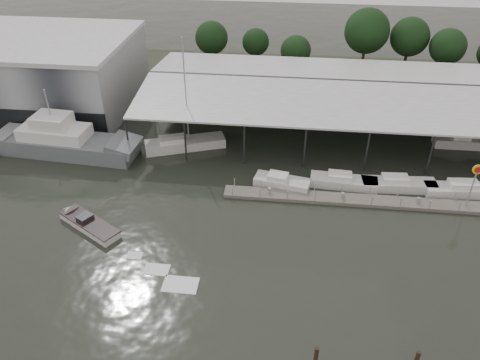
# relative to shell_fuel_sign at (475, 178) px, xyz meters

# --- Properties ---
(ground) EXTENTS (200.00, 200.00, 0.00)m
(ground) POSITION_rel_shell_fuel_sign_xyz_m (-27.00, -9.99, -3.93)
(ground) COLOR #232820
(ground) RESTS_ON ground
(land_strip_far) EXTENTS (140.00, 30.00, 0.30)m
(land_strip_far) POSITION_rel_shell_fuel_sign_xyz_m (-27.00, 32.01, -3.83)
(land_strip_far) COLOR #3A4131
(land_strip_far) RESTS_ON ground
(storage_warehouse) EXTENTS (24.50, 20.50, 10.50)m
(storage_warehouse) POSITION_rel_shell_fuel_sign_xyz_m (-55.00, 19.95, 1.36)
(storage_warehouse) COLOR #999DA3
(storage_warehouse) RESTS_ON ground
(covered_boat_shed) EXTENTS (58.24, 24.00, 6.96)m
(covered_boat_shed) POSITION_rel_shell_fuel_sign_xyz_m (-10.00, 18.01, 2.20)
(covered_boat_shed) COLOR silver
(covered_boat_shed) RESTS_ON ground
(floating_dock) EXTENTS (28.00, 2.00, 1.40)m
(floating_dock) POSITION_rel_shell_fuel_sign_xyz_m (-12.00, 0.01, -3.72)
(floating_dock) COLOR slate
(floating_dock) RESTS_ON ground
(shell_fuel_sign) EXTENTS (1.10, 0.18, 5.55)m
(shell_fuel_sign) POSITION_rel_shell_fuel_sign_xyz_m (0.00, 0.00, 0.00)
(shell_fuel_sign) COLOR #999D9F
(shell_fuel_sign) RESTS_ON ground
(grey_trawler) EXTENTS (19.13, 6.18, 8.84)m
(grey_trawler) POSITION_rel_shell_fuel_sign_xyz_m (-47.23, 6.53, -2.35)
(grey_trawler) COLOR slate
(grey_trawler) RESTS_ON ground
(white_sailboat) EXTENTS (10.51, 6.00, 14.66)m
(white_sailboat) POSITION_rel_shell_fuel_sign_xyz_m (-32.68, 9.38, -3.27)
(white_sailboat) COLOR white
(white_sailboat) RESTS_ON ground
(speedboat_underway) EXTENTS (17.09, 11.05, 2.00)m
(speedboat_underway) POSITION_rel_shell_fuel_sign_xyz_m (-39.31, -7.24, -3.53)
(speedboat_underway) COLOR white
(speedboat_underway) RESTS_ON ground
(moored_cruiser_0) EXTENTS (6.58, 3.43, 1.70)m
(moored_cruiser_0) POSITION_rel_shell_fuel_sign_xyz_m (-19.74, 1.99, -3.31)
(moored_cruiser_0) COLOR white
(moored_cruiser_0) RESTS_ON ground
(moored_cruiser_1) EXTENTS (7.69, 2.75, 1.70)m
(moored_cruiser_1) POSITION_rel_shell_fuel_sign_xyz_m (-12.75, 2.94, -3.31)
(moored_cruiser_1) COLOR white
(moored_cruiser_1) RESTS_ON ground
(moored_cruiser_2) EXTENTS (8.38, 2.66, 1.70)m
(moored_cruiser_2) POSITION_rel_shell_fuel_sign_xyz_m (-6.61, 3.06, -3.31)
(moored_cruiser_2) COLOR white
(moored_cruiser_2) RESTS_ON ground
(moored_cruiser_3) EXTENTS (9.25, 2.91, 1.70)m
(moored_cruiser_3) POSITION_rel_shell_fuel_sign_xyz_m (0.73, 2.79, -3.31)
(moored_cruiser_3) COLOR white
(moored_cruiser_3) RESTS_ON ground
(horizon_tree_line) EXTENTS (65.97, 10.66, 11.29)m
(horizon_tree_line) POSITION_rel_shell_fuel_sign_xyz_m (-4.10, 38.15, 2.10)
(horizon_tree_line) COLOR #2F2215
(horizon_tree_line) RESTS_ON ground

